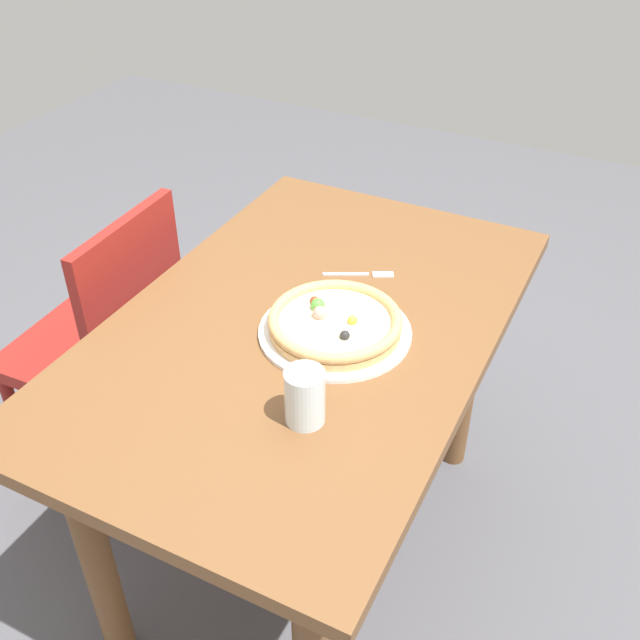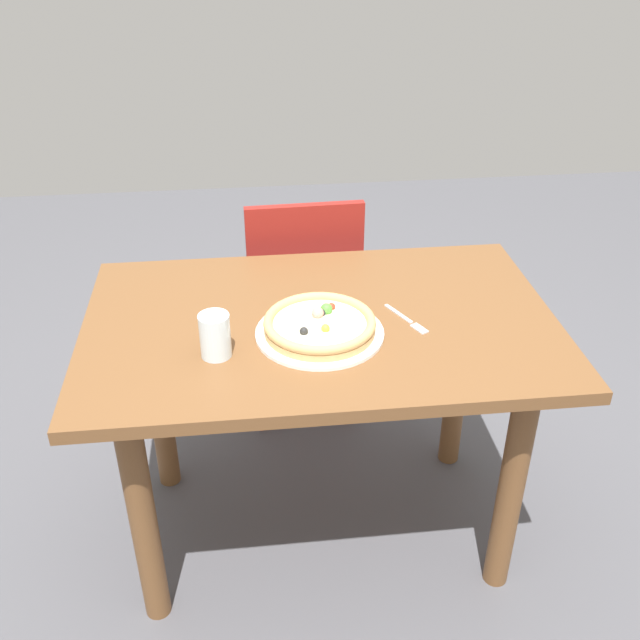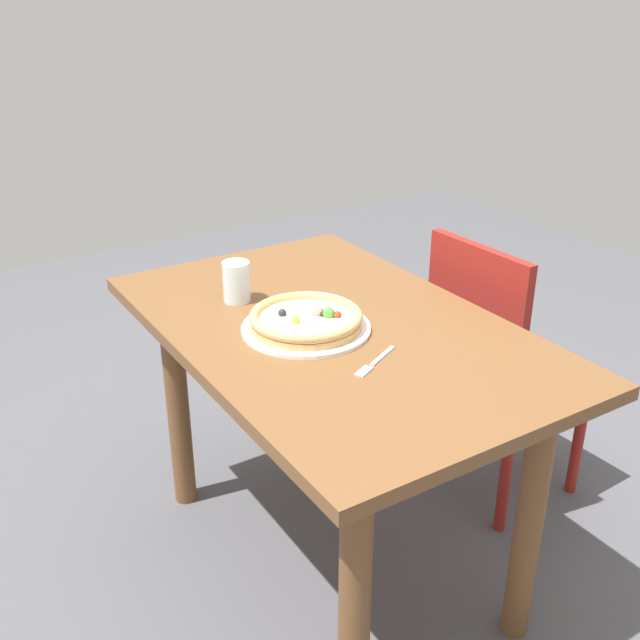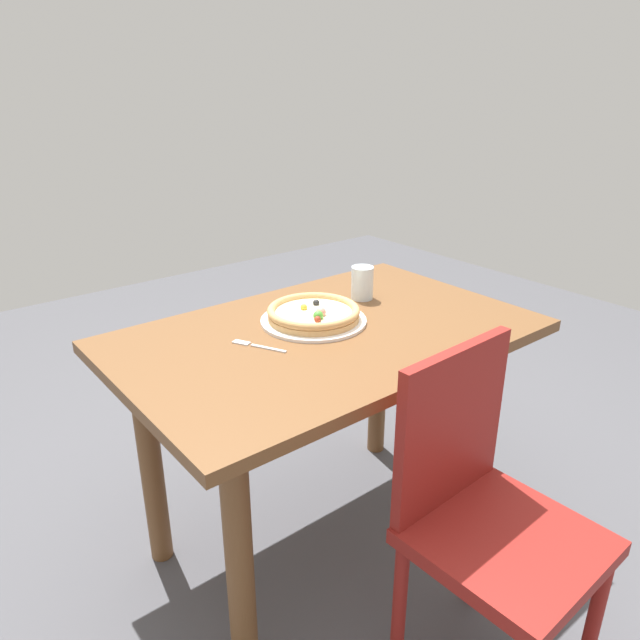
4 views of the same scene
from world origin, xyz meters
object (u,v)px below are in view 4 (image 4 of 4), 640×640
at_px(dining_table, 326,370).
at_px(fork, 254,345).
at_px(drinking_glass, 362,283).
at_px(plate, 314,320).
at_px(pizza, 314,313).
at_px(chair_near, 485,513).

relative_size(dining_table, fork, 8.01).
bearing_deg(drinking_glass, dining_table, -152.57).
distance_m(plate, pizza, 0.03).
xyz_separation_m(chair_near, drinking_glass, (0.27, 0.75, 0.33)).
xyz_separation_m(fork, drinking_glass, (0.50, 0.10, 0.05)).
bearing_deg(drinking_glass, pizza, -166.16).
bearing_deg(fork, dining_table, -127.16).
xyz_separation_m(dining_table, chair_near, (-0.00, -0.61, -0.14)).
relative_size(chair_near, fork, 5.74).
bearing_deg(dining_table, plate, 82.21).
bearing_deg(pizza, dining_table, -97.72).
height_order(chair_near, plate, chair_near).
bearing_deg(pizza, plate, 74.67).
distance_m(dining_table, plate, 0.16).
height_order(chair_near, fork, chair_near).
height_order(chair_near, pizza, chair_near).
relative_size(dining_table, pizza, 4.34).
relative_size(plate, pizza, 1.15).
xyz_separation_m(chair_near, plate, (0.01, 0.68, 0.28)).
bearing_deg(fork, pizza, -108.59).
bearing_deg(dining_table, pizza, 82.28).
height_order(fork, drinking_glass, drinking_glass).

